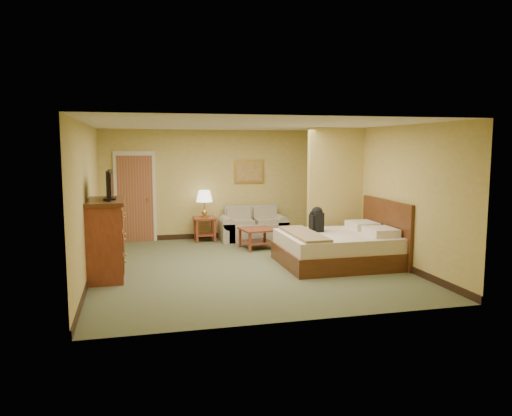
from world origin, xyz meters
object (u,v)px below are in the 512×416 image
object	(u,v)px
loveseat	(253,229)
bed	(342,247)
coffee_table	(258,234)
dresser	(105,238)

from	to	relation	value
loveseat	bed	distance (m)	3.02
coffee_table	dresser	distance (m)	3.53
bed	coffee_table	bearing A→B (deg)	124.39
loveseat	coffee_table	bearing A→B (deg)	-98.51
dresser	bed	world-z (taller)	dresser
coffee_table	dresser	bearing A→B (deg)	-151.15
bed	loveseat	bearing A→B (deg)	110.38
dresser	bed	bearing A→B (deg)	-0.94
coffee_table	bed	xyz separation A→B (m)	(1.21, -1.77, 0.01)
loveseat	bed	world-z (taller)	bed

